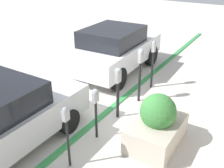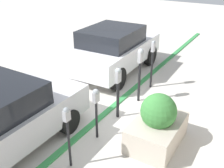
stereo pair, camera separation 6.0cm
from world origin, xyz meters
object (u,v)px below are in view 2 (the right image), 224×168
parking_meter_nearest (67,126)px  parking_meter_fourth (140,66)px  parking_meter_middle (118,85)px  planter_box (157,125)px  parked_car_middle (113,49)px  parking_meter_second (96,103)px  parking_meter_farthest (152,57)px

parking_meter_nearest → parking_meter_fourth: size_ratio=0.86×
parking_meter_middle → parking_meter_fourth: 1.09m
planter_box → parked_car_middle: 4.36m
parking_meter_second → planter_box: bearing=-67.9°
parking_meter_middle → planter_box: 1.47m
parking_meter_fourth → parking_meter_farthest: size_ratio=1.03×
parking_meter_nearest → parking_meter_second: bearing=3.9°
planter_box → parking_meter_farthest: bearing=26.3°
parking_meter_middle → parking_meter_farthest: parking_meter_farthest is taller
parking_meter_middle → parked_car_middle: size_ratio=0.34×
parking_meter_second → parked_car_middle: (3.64, 1.74, -0.06)m
parking_meter_second → parking_meter_middle: 1.02m
parked_car_middle → parking_meter_nearest: bearing=-160.5°
parking_meter_fourth → planter_box: (-1.57, -1.22, -0.61)m
parking_meter_middle → parking_meter_fourth: size_ratio=0.87×
parking_meter_second → parking_meter_middle: bearing=1.5°
parking_meter_second → planter_box: (0.52, -1.29, -0.42)m
parking_meter_fourth → planter_box: parking_meter_fourth is taller
parking_meter_farthest → parked_car_middle: parked_car_middle is taller
planter_box → parking_meter_nearest: bearing=142.6°
parking_meter_nearest → parking_meter_fourth: parking_meter_fourth is taller
parking_meter_nearest → parking_meter_middle: parking_meter_middle is taller
parking_meter_second → parking_meter_fourth: bearing=-1.8°
parking_meter_second → planter_box: size_ratio=0.86×
parking_meter_fourth → parked_car_middle: bearing=49.4°
planter_box → parking_meter_middle: bearing=69.2°
parking_meter_fourth → parking_meter_farthest: 1.02m
parking_meter_nearest → parking_meter_farthest: 4.18m
parking_meter_second → parking_meter_fourth: (2.09, -0.06, 0.18)m
parking_meter_fourth → parked_car_middle: parked_car_middle is taller
parking_meter_nearest → parked_car_middle: 5.05m
parking_meter_nearest → parking_meter_second: size_ratio=1.08×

